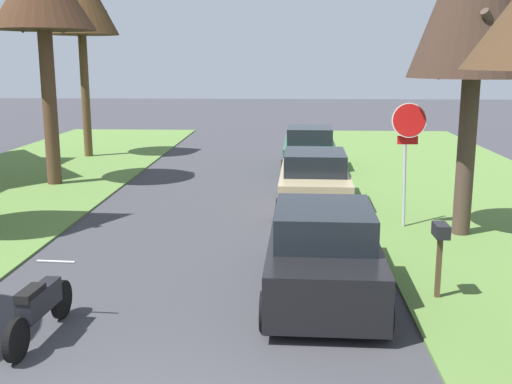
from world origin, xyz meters
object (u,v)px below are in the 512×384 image
object	(u,v)px
parked_sedan_tan	(314,182)
parked_sedan_green	(309,150)
stop_sign_far	(408,138)
street_tree_left_far	(80,0)
parked_motorcycle	(39,307)
parked_sedan_black	(323,252)
curbside_mailbox	(440,239)

from	to	relation	value
parked_sedan_tan	parked_sedan_green	bearing A→B (deg)	89.27
stop_sign_far	parked_sedan_tan	size ratio (longest dim) A/B	0.66
stop_sign_far	street_tree_left_far	world-z (taller)	street_tree_left_far
parked_sedan_tan	parked_motorcycle	bearing A→B (deg)	-117.20
parked_sedan_black	parked_sedan_tan	distance (m)	6.35
parked_sedan_green	stop_sign_far	bearing A→B (deg)	-76.39
parked_sedan_black	curbside_mailbox	bearing A→B (deg)	-7.03
curbside_mailbox	stop_sign_far	bearing A→B (deg)	86.62
parked_motorcycle	curbside_mailbox	world-z (taller)	curbside_mailbox
street_tree_left_far	parked_sedan_black	world-z (taller)	street_tree_left_far
parked_sedan_green	street_tree_left_far	bearing A→B (deg)	164.84
parked_sedan_tan	curbside_mailbox	distance (m)	6.83
stop_sign_far	street_tree_left_far	size ratio (longest dim) A/B	0.38
stop_sign_far	parked_sedan_black	distance (m)	5.06
stop_sign_far	parked_motorcycle	bearing A→B (deg)	-135.10
street_tree_left_far	parked_sedan_tan	xyz separation A→B (m)	(8.98, -8.62, -5.58)
parked_sedan_black	parked_sedan_tan	size ratio (longest dim) A/B	1.00
parked_sedan_black	parked_sedan_green	size ratio (longest dim) A/B	1.00
street_tree_left_far	parked_motorcycle	xyz separation A→B (m)	(4.69, -16.98, -5.82)
parked_sedan_green	parked_motorcycle	size ratio (longest dim) A/B	2.17
stop_sign_far	curbside_mailbox	size ratio (longest dim) A/B	2.32
parked_motorcycle	curbside_mailbox	bearing A→B (deg)	16.28
curbside_mailbox	parked_sedan_black	bearing A→B (deg)	172.97
parked_sedan_tan	parked_sedan_green	xyz separation A→B (m)	(0.08, 6.16, 0.00)
parked_sedan_tan	curbside_mailbox	world-z (taller)	parked_sedan_tan
parked_motorcycle	street_tree_left_far	bearing A→B (deg)	105.43
parked_sedan_green	parked_motorcycle	xyz separation A→B (m)	(-4.38, -14.53, -0.24)
stop_sign_far	parked_sedan_black	size ratio (longest dim) A/B	0.66
street_tree_left_far	curbside_mailbox	size ratio (longest dim) A/B	6.13
curbside_mailbox	street_tree_left_far	bearing A→B (deg)	125.33
parked_sedan_black	parked_motorcycle	size ratio (longest dim) A/B	2.17
parked_sedan_tan	parked_motorcycle	size ratio (longest dim) A/B	2.17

